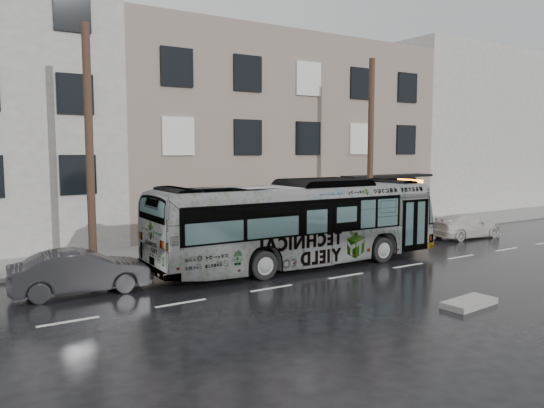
{
  "coord_description": "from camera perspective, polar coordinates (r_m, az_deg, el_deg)",
  "views": [
    {
      "loc": [
        -12.39,
        -16.94,
        4.54
      ],
      "look_at": [
        0.01,
        2.5,
        2.2
      ],
      "focal_mm": 35.0,
      "sensor_mm": 36.0,
      "label": 1
    }
  ],
  "objects": [
    {
      "name": "ground",
      "position": [
        21.47,
        3.59,
        -6.41
      ],
      "size": [
        120.0,
        120.0,
        0.0
      ],
      "primitive_type": "plane",
      "color": "black",
      "rests_on": "ground"
    },
    {
      "name": "slush_pile",
      "position": [
        16.79,
        20.43,
        -9.94
      ],
      "size": [
        1.87,
        0.97,
        0.18
      ],
      "primitive_type": "cube",
      "rotation": [
        0.0,
        0.0,
        0.09
      ],
      "color": "#9E9B96",
      "rests_on": "ground"
    },
    {
      "name": "building_taupe",
      "position": [
        34.38,
        -2.15,
        7.4
      ],
      "size": [
        20.0,
        12.0,
        11.0
      ],
      "primitive_type": "cube",
      "color": "gray",
      "rests_on": "ground"
    },
    {
      "name": "building_filler",
      "position": [
        46.96,
        18.45,
        7.28
      ],
      "size": [
        18.0,
        12.0,
        12.0
      ],
      "primitive_type": "cube",
      "color": "beige",
      "rests_on": "ground"
    },
    {
      "name": "utility_pole_front",
      "position": [
        27.69,
        10.55,
        5.93
      ],
      "size": [
        0.3,
        0.3,
        9.0
      ],
      "primitive_type": "cylinder",
      "color": "#4A3225",
      "rests_on": "sidewalk"
    },
    {
      "name": "bus",
      "position": [
        20.79,
        2.89,
        -2.07
      ],
      "size": [
        12.23,
        3.08,
        3.39
      ],
      "primitive_type": "imported",
      "rotation": [
        0.0,
        0.0,
        1.55
      ],
      "color": "#B2B2B2",
      "rests_on": "ground"
    },
    {
      "name": "dark_sedan",
      "position": [
        17.98,
        -19.86,
        -6.87
      ],
      "size": [
        4.36,
        1.78,
        1.41
      ],
      "primitive_type": "imported",
      "rotation": [
        0.0,
        0.0,
        1.5
      ],
      "color": "black",
      "rests_on": "ground"
    },
    {
      "name": "utility_pole_rear",
      "position": [
        20.82,
        -19.05,
        5.79
      ],
      "size": [
        0.3,
        0.3,
        9.0
      ],
      "primitive_type": "cylinder",
      "color": "#4A3225",
      "rests_on": "sidewalk"
    },
    {
      "name": "white_sedan",
      "position": [
        29.36,
        20.06,
        -2.25
      ],
      "size": [
        4.27,
        1.93,
        1.21
      ],
      "primitive_type": "imported",
      "rotation": [
        0.0,
        0.0,
        1.52
      ],
      "color": "silver",
      "rests_on": "ground"
    },
    {
      "name": "sign_post",
      "position": [
        28.63,
        12.04,
        -0.73
      ],
      "size": [
        0.06,
        0.06,
        2.4
      ],
      "primitive_type": "cylinder",
      "color": "slate",
      "rests_on": "sidewalk"
    },
    {
      "name": "sidewalk",
      "position": [
        25.51,
        -2.93,
        -4.29
      ],
      "size": [
        90.0,
        3.6,
        0.15
      ],
      "primitive_type": "cube",
      "color": "gray",
      "rests_on": "ground"
    }
  ]
}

